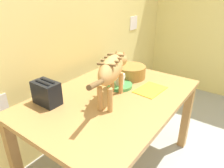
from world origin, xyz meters
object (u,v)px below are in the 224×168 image
Objects in this scene: dining_table at (112,105)px; toaster at (47,93)px; wicker_basket at (131,71)px; coffee_mug at (120,79)px; saucer_bowl at (120,85)px; magazine at (150,90)px; book_stack at (130,74)px; cat at (112,69)px.

toaster is at bearing 140.48° from dining_table.
dining_table is 5.11× the size of wicker_basket.
wicker_basket is at bearing 10.26° from dining_table.
wicker_basket is (0.23, 0.03, -0.01)m from coffee_mug.
wicker_basket reaches higher than saucer_bowl.
wicker_basket is (0.40, 0.07, 0.14)m from dining_table.
toaster is at bearing 145.79° from magazine.
dining_table is at bearing -169.03° from book_stack.
dining_table is at bearing -169.74° from wicker_basket.
cat reaches higher than book_stack.
coffee_mug is at bearing -170.53° from book_stack.
dining_table is 2.05× the size of cat.
cat is at bearing -161.06° from coffee_mug.
cat reaches higher than dining_table.
saucer_bowl is 1.09× the size of toaster.
dining_table is 0.20m from saucer_bowl.
book_stack is at bearing 68.51° from magazine.
wicker_basket is at bearing 8.24° from coffee_mug.
coffee_mug is 0.61m from toaster.
magazine is 0.82m from toaster.
cat is 2.49× the size of wicker_basket.
magazine is 1.36× the size of toaster.
dining_table is at bearing 147.42° from magazine.
coffee_mug is 0.45× the size of magazine.
dining_table is at bearing -166.71° from saucer_bowl.
book_stack is (0.13, 0.28, 0.03)m from magazine.
saucer_bowl is 0.80× the size of wicker_basket.
toaster reaches higher than wicker_basket.
magazine is at bearing -36.77° from dining_table.
coffee_mug is at bearing -26.36° from toaster.
wicker_basket reaches higher than magazine.
cat is at bearing -160.72° from saucer_bowl.
cat is 3.13× the size of saucer_bowl.
coffee_mug is 0.24m from book_stack.
magazine is at bearing -66.99° from saucer_bowl.
wicker_basket is (0.13, 0.27, 0.06)m from magazine.
cat is 5.56× the size of coffee_mug.
cat is 0.28m from coffee_mug.
book_stack is at bearing 10.97° from dining_table.
dining_table is 0.34m from magazine.
cat is 2.51× the size of magazine.
coffee_mug reaches higher than wicker_basket.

